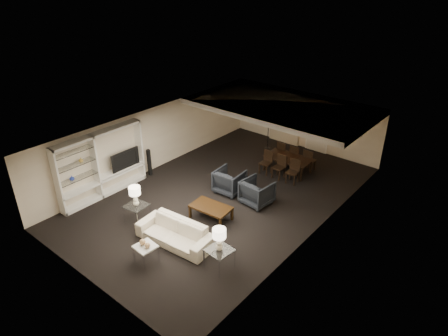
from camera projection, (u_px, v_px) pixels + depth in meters
floor at (224, 195)px, 14.16m from camera, size 11.00×11.00×0.00m
ceiling at (224, 130)px, 13.01m from camera, size 7.00×11.00×0.02m
wall_back at (304, 120)px, 17.35m from camera, size 7.00×0.02×2.50m
wall_front at (82, 242)px, 9.82m from camera, size 7.00×0.02×2.50m
wall_left at (155, 138)px, 15.56m from camera, size 0.02×11.00×2.50m
wall_right at (317, 199)px, 11.61m from camera, size 0.02×11.00×2.50m
ceiling_soffit at (281, 106)px, 15.45m from camera, size 7.00×4.00×0.20m
curtains at (285, 117)px, 17.83m from camera, size 1.50×0.12×2.40m
door at (318, 128)px, 17.03m from camera, size 0.90×0.05×2.10m
painting at (351, 125)px, 16.00m from camera, size 0.95×0.04×0.65m
media_unit at (102, 165)px, 13.71m from camera, size 0.38×3.40×2.35m
pendant_light at (287, 120)px, 15.51m from camera, size 0.52×0.52×0.24m
sofa at (175, 233)px, 11.65m from camera, size 2.42×1.13×0.69m
coffee_table at (211, 212)px, 12.79m from camera, size 1.35×0.86×0.46m
armchair_left at (230, 181)px, 14.20m from camera, size 1.00×1.03×0.87m
armchair_right at (257, 192)px, 13.52m from camera, size 1.01×1.04×0.87m
side_table_left at (137, 213)px, 12.63m from camera, size 0.71×0.71×0.60m
side_table_right at (219, 258)px, 10.71m from camera, size 0.70×0.70×0.60m
table_lamp_left at (135, 196)px, 12.33m from camera, size 0.41×0.41×0.67m
table_lamp_right at (219, 240)px, 10.41m from camera, size 0.37×0.37×0.67m
marble_table at (146, 254)px, 10.93m from camera, size 0.58×0.58×0.54m
gold_gourd_a at (143, 242)px, 10.82m from camera, size 0.17×0.17×0.17m
gold_gourd_b at (147, 245)px, 10.71m from camera, size 0.15×0.15×0.15m
television at (123, 159)px, 14.34m from camera, size 1.17×0.15×0.67m
vase_blue at (72, 178)px, 12.93m from camera, size 0.16×0.16×0.17m
vase_amber at (81, 160)px, 13.00m from camera, size 0.15×0.15×0.16m
floor_speaker at (149, 162)px, 15.29m from camera, size 0.12×0.12×1.07m
dining_table at (287, 165)px, 15.62m from camera, size 1.80×1.05×0.62m
chair_nl at (266, 163)px, 15.44m from camera, size 0.44×0.44×0.92m
chair_nm at (279, 167)px, 15.10m from camera, size 0.45×0.45×0.92m
chair_nr at (292, 172)px, 14.76m from camera, size 0.47×0.47×0.92m
chair_fl at (283, 152)px, 16.33m from camera, size 0.46×0.46×0.92m
chair_fm at (296, 156)px, 15.99m from camera, size 0.46×0.46×0.92m
chair_fr at (310, 160)px, 15.66m from camera, size 0.43×0.43×0.92m
floor_lamp at (268, 131)px, 17.39m from camera, size 0.30×0.30×1.61m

